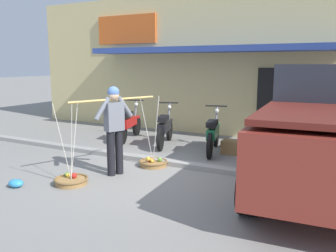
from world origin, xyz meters
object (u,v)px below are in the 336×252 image
object	(u,v)px
fruit_basket_left_side	(153,162)
fruit_basket_right_side	(71,180)
fruit_vendor	(114,124)
motorcycle_second_in_row	(165,128)
motorcycle_nearest_shop	(129,124)
plastic_litter_bag	(16,183)
motorcycle_third_in_row	(213,134)
wooden_crate	(232,147)
parked_truck	(327,129)

from	to	relation	value
fruit_basket_left_side	fruit_basket_right_side	world-z (taller)	same
fruit_vendor	motorcycle_second_in_row	distance (m)	2.67
motorcycle_nearest_shop	motorcycle_second_in_row	bearing A→B (deg)	-6.27
motorcycle_second_in_row	plastic_litter_bag	bearing A→B (deg)	-100.87
fruit_basket_left_side	motorcycle_second_in_row	xyz separation A→B (m)	(-0.68, 1.78, 0.37)
fruit_basket_left_side	fruit_basket_right_side	distance (m)	1.80
motorcycle_third_in_row	plastic_litter_bag	size ratio (longest dim) A/B	6.39
plastic_litter_bag	wooden_crate	size ratio (longest dim) A/B	0.64
motorcycle_nearest_shop	parked_truck	size ratio (longest dim) A/B	0.37
fruit_basket_right_side	motorcycle_third_in_row	distance (m)	3.62
fruit_basket_right_side	parked_truck	world-z (taller)	parked_truck
motorcycle_third_in_row	fruit_vendor	bearing A→B (deg)	-112.78
fruit_vendor	fruit_basket_left_side	size ratio (longest dim) A/B	1.17
fruit_vendor	parked_truck	distance (m)	3.76
fruit_basket_left_side	motorcycle_third_in_row	distance (m)	1.85
plastic_litter_bag	motorcycle_third_in_row	bearing A→B (deg)	61.16
fruit_basket_right_side	plastic_litter_bag	xyz separation A→B (m)	(-0.73, -0.57, -0.01)
motorcycle_third_in_row	plastic_litter_bag	bearing A→B (deg)	-118.84
fruit_basket_left_side	fruit_basket_right_side	xyz separation A→B (m)	(-0.72, -1.65, -0.00)
parked_truck	motorcycle_third_in_row	bearing A→B (deg)	151.09
plastic_litter_bag	wooden_crate	distance (m)	4.75
motorcycle_third_in_row	parked_truck	distance (m)	2.97
fruit_vendor	fruit_basket_right_side	distance (m)	1.27
parked_truck	wooden_crate	xyz separation A→B (m)	(-2.11, 1.51, -0.87)
motorcycle_second_in_row	motorcycle_nearest_shop	bearing A→B (deg)	173.73
motorcycle_second_in_row	wooden_crate	size ratio (longest dim) A/B	4.00
fruit_vendor	wooden_crate	distance (m)	3.10
fruit_vendor	fruit_basket_right_side	bearing A→B (deg)	-113.60
fruit_vendor	motorcycle_nearest_shop	xyz separation A→B (m)	(-1.53, 2.73, -0.53)
parked_truck	fruit_basket_right_side	bearing A→B (deg)	-154.25
fruit_vendor	fruit_basket_right_side	xyz separation A→B (m)	(-0.36, -0.82, -0.90)
plastic_litter_bag	motorcycle_second_in_row	bearing A→B (deg)	79.13
motorcycle_third_in_row	wooden_crate	size ratio (longest dim) A/B	4.06
plastic_litter_bag	wooden_crate	world-z (taller)	wooden_crate
fruit_basket_right_side	motorcycle_second_in_row	world-z (taller)	fruit_basket_right_side
parked_truck	wooden_crate	world-z (taller)	parked_truck
motorcycle_nearest_shop	wooden_crate	world-z (taller)	motorcycle_nearest_shop
fruit_basket_right_side	motorcycle_second_in_row	size ratio (longest dim) A/B	0.82
motorcycle_third_in_row	plastic_litter_bag	xyz separation A→B (m)	(-2.14, -3.89, -0.38)
motorcycle_third_in_row	plastic_litter_bag	distance (m)	4.46
wooden_crate	motorcycle_second_in_row	bearing A→B (deg)	179.77
fruit_vendor	parked_truck	xyz separation A→B (m)	(3.60, 1.09, 0.05)
motorcycle_second_in_row	parked_truck	size ratio (longest dim) A/B	0.37
fruit_vendor	plastic_litter_bag	distance (m)	1.99
motorcycle_nearest_shop	parked_truck	bearing A→B (deg)	-17.82
motorcycle_second_in_row	plastic_litter_bag	distance (m)	4.09
fruit_basket_right_side	plastic_litter_bag	bearing A→B (deg)	-142.17
fruit_basket_right_side	motorcycle_nearest_shop	distance (m)	3.76
motorcycle_second_in_row	wooden_crate	world-z (taller)	motorcycle_second_in_row
fruit_vendor	fruit_basket_right_side	world-z (taller)	fruit_vendor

